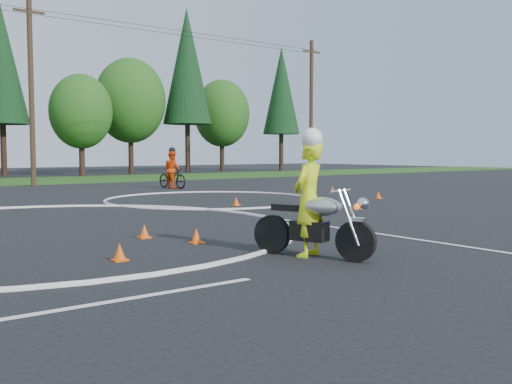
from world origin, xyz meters
TOP-DOWN VIEW (x-y plane):
  - ground at (0.00, 0.00)m, footprint 120.00×120.00m
  - course_markings at (2.17, 4.35)m, footprint 19.05×19.05m
  - primary_motorcycle at (2.93, -3.30)m, footprint 1.05×2.19m
  - rider_primary_grp at (2.92, -3.16)m, footprint 0.87×0.72m
  - rider_second_grp at (10.13, 15.03)m, footprint 1.04×2.24m
  - traffic_cones at (4.55, 2.63)m, footprint 21.82×9.75m
  - treeline at (14.78, 34.61)m, footprint 38.20×8.10m
  - utility_poles at (5.00, 21.00)m, footprint 41.60×1.12m

SIDE VIEW (x-z plane):
  - ground at x=0.00m, z-range 0.00..0.00m
  - course_markings at x=2.17m, z-range -0.05..0.07m
  - traffic_cones at x=4.55m, z-range -0.01..0.29m
  - primary_motorcycle at x=2.93m, z-range -0.02..1.19m
  - rider_second_grp at x=10.13m, z-range -0.31..1.77m
  - rider_primary_grp at x=2.92m, z-range -0.04..2.20m
  - utility_poles at x=5.00m, z-range 0.20..10.20m
  - treeline at x=14.78m, z-range -0.64..13.88m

